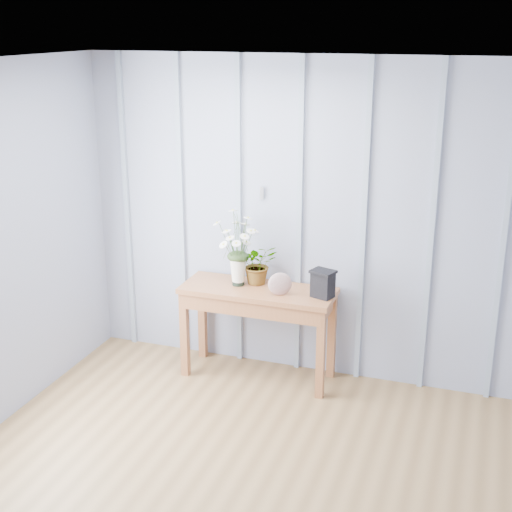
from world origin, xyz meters
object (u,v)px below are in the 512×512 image
at_px(daisy_vase, 238,239).
at_px(felt_disc_vessel, 280,284).
at_px(sideboard, 258,302).
at_px(carved_box, 323,283).

bearing_deg(daisy_vase, felt_disc_vessel, -15.82).
relative_size(sideboard, daisy_vase, 1.99).
height_order(sideboard, felt_disc_vessel, felt_disc_vessel).
bearing_deg(daisy_vase, sideboard, -7.28).
distance_m(sideboard, felt_disc_vessel, 0.30).
height_order(daisy_vase, felt_disc_vessel, daisy_vase).
bearing_deg(carved_box, sideboard, 178.33).
height_order(sideboard, carved_box, carved_box).
distance_m(daisy_vase, felt_disc_vessel, 0.48).
distance_m(sideboard, daisy_vase, 0.52).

